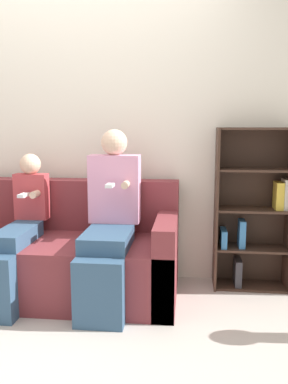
{
  "coord_description": "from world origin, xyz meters",
  "views": [
    {
      "loc": [
        0.89,
        -2.39,
        1.26
      ],
      "look_at": [
        0.56,
        0.56,
        0.79
      ],
      "focal_mm": 38.0,
      "sensor_mm": 36.0,
      "label": 1
    }
  ],
  "objects_px": {
    "bookshelf": "(252,212)",
    "adult_seated": "(110,216)",
    "child_seated": "(18,230)",
    "couch": "(37,255)"
  },
  "relations": [
    {
      "from": "bookshelf",
      "to": "adult_seated",
      "type": "bearing_deg",
      "value": -158.09
    },
    {
      "from": "child_seated",
      "to": "bookshelf",
      "type": "height_order",
      "value": "bookshelf"
    },
    {
      "from": "couch",
      "to": "bookshelf",
      "type": "distance_m",
      "value": 1.71
    },
    {
      "from": "couch",
      "to": "child_seated",
      "type": "height_order",
      "value": "child_seated"
    },
    {
      "from": "adult_seated",
      "to": "bookshelf",
      "type": "distance_m",
      "value": 1.14
    },
    {
      "from": "child_seated",
      "to": "adult_seated",
      "type": "bearing_deg",
      "value": 4.42
    },
    {
      "from": "adult_seated",
      "to": "bookshelf",
      "type": "relative_size",
      "value": 0.99
    },
    {
      "from": "couch",
      "to": "bookshelf",
      "type": "relative_size",
      "value": 1.71
    },
    {
      "from": "child_seated",
      "to": "bookshelf",
      "type": "relative_size",
      "value": 0.84
    },
    {
      "from": "adult_seated",
      "to": "child_seated",
      "type": "relative_size",
      "value": 1.18
    }
  ]
}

